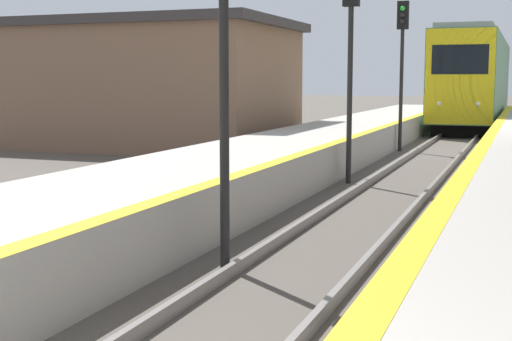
# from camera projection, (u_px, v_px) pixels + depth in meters

# --- Properties ---
(train) EXTENTS (2.69, 19.63, 4.61)m
(train) POSITION_uv_depth(u_px,v_px,m) (476.00, 80.00, 36.84)
(train) COLOR black
(train) RESTS_ON ground
(signal_mid) EXTENTS (0.36, 0.31, 4.87)m
(signal_mid) POSITION_uv_depth(u_px,v_px,m) (351.00, 33.00, 15.87)
(signal_mid) COLOR black
(signal_mid) RESTS_ON ground
(signal_far) EXTENTS (0.36, 0.31, 4.87)m
(signal_far) POSITION_uv_depth(u_px,v_px,m) (402.00, 48.00, 23.14)
(signal_far) COLOR black
(signal_far) RESTS_ON ground
(station_building) EXTENTS (11.32, 6.78, 4.37)m
(station_building) POSITION_uv_depth(u_px,v_px,m) (131.00, 84.00, 25.38)
(station_building) COLOR brown
(station_building) RESTS_ON ground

